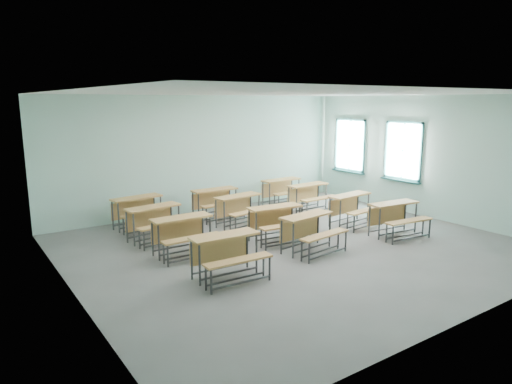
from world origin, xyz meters
TOP-DOWN VIEW (x-y plane):
  - room at (0.08, 0.03)m, footprint 9.04×8.04m
  - desk_unit_r0c0 at (-2.11, -0.73)m, footprint 1.26×0.87m
  - desk_unit_r0c1 at (0.02, -0.47)m, footprint 1.31×0.96m
  - desk_unit_r0c2 at (2.39, -0.73)m, footprint 1.30×0.95m
  - desk_unit_r1c0 at (-2.19, 0.82)m, footprint 1.23×0.83m
  - desk_unit_r1c1 at (-0.09, 0.51)m, footprint 1.30×0.95m
  - desk_unit_r1c2 at (2.27, 0.50)m, footprint 1.30×0.95m
  - desk_unit_r2c0 at (-2.28, 2.04)m, footprint 1.32×0.97m
  - desk_unit_r2c1 at (-0.10, 1.97)m, footprint 1.32×0.97m
  - desk_unit_r2c2 at (2.33, 2.16)m, footprint 1.25×0.86m
  - desk_unit_r3c0 at (-2.22, 3.21)m, footprint 1.31×0.96m
  - desk_unit_r3c1 at (-0.18, 3.03)m, footprint 1.23×0.84m
  - desk_unit_r3c2 at (2.22, 3.24)m, footprint 1.24×0.85m

SIDE VIEW (x-z plane):
  - desk_unit_r0c0 at x=-2.11m, z-range 0.13..0.90m
  - desk_unit_r0c1 at x=0.02m, z-range 0.13..0.90m
  - desk_unit_r0c2 at x=2.39m, z-range 0.13..0.90m
  - desk_unit_r1c0 at x=-2.19m, z-range 0.13..0.90m
  - desk_unit_r1c1 at x=-0.09m, z-range 0.13..0.90m
  - desk_unit_r1c2 at x=2.27m, z-range 0.13..0.90m
  - desk_unit_r2c0 at x=-2.28m, z-range 0.13..0.90m
  - desk_unit_r2c1 at x=-0.10m, z-range 0.13..0.90m
  - desk_unit_r2c2 at x=2.33m, z-range 0.13..0.90m
  - desk_unit_r3c0 at x=-2.22m, z-range 0.13..0.90m
  - desk_unit_r3c1 at x=-0.18m, z-range 0.13..0.90m
  - desk_unit_r3c2 at x=2.22m, z-range 0.13..0.90m
  - room at x=0.08m, z-range -0.02..3.22m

